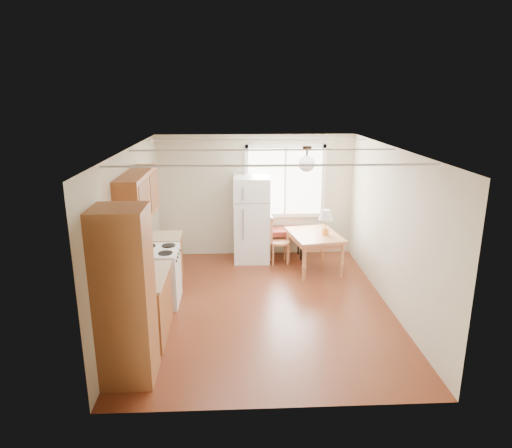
{
  "coord_description": "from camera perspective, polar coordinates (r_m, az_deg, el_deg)",
  "views": [
    {
      "loc": [
        -0.44,
        -6.68,
        3.28
      ],
      "look_at": [
        -0.08,
        0.74,
        1.15
      ],
      "focal_mm": 32.0,
      "sensor_mm": 36.0,
      "label": 1
    }
  ],
  "objects": [
    {
      "name": "pendant_light",
      "position": [
        7.24,
        6.36,
        7.63
      ],
      "size": [
        0.26,
        0.26,
        0.4
      ],
      "color": "#302315",
      "rests_on": "room_shell"
    },
    {
      "name": "bench",
      "position": [
        9.34,
        2.14,
        -1.0
      ],
      "size": [
        1.35,
        0.52,
        0.62
      ],
      "rotation": [
        0.0,
        0.0,
        0.02
      ],
      "color": "maroon",
      "rests_on": "ground"
    },
    {
      "name": "refrigerator",
      "position": [
        9.13,
        -0.55,
        0.62
      ],
      "size": [
        0.72,
        0.74,
        1.71
      ],
      "rotation": [
        0.0,
        0.0,
        -0.02
      ],
      "color": "white",
      "rests_on": "ground"
    },
    {
      "name": "dining_table",
      "position": [
        8.74,
        7.3,
        -1.85
      ],
      "size": [
        1.05,
        1.28,
        0.72
      ],
      "rotation": [
        0.0,
        0.0,
        0.17
      ],
      "color": "#B56F45",
      "rests_on": "ground"
    },
    {
      "name": "room_shell",
      "position": [
        6.99,
        0.94,
        -0.87
      ],
      "size": [
        4.6,
        5.6,
        2.62
      ],
      "color": "#4C1D0F",
      "rests_on": "ground"
    },
    {
      "name": "table_lamp",
      "position": [
        8.59,
        8.74,
        0.91
      ],
      "size": [
        0.28,
        0.28,
        0.48
      ],
      "rotation": [
        0.0,
        0.0,
        -0.2
      ],
      "color": "gold",
      "rests_on": "dining_table"
    },
    {
      "name": "window_unit",
      "position": [
        9.37,
        3.66,
        5.34
      ],
      "size": [
        1.64,
        0.05,
        1.51
      ],
      "color": "white",
      "rests_on": "room_shell"
    },
    {
      "name": "kettle",
      "position": [
        6.31,
        -15.03,
        -5.93
      ],
      "size": [
        0.11,
        0.11,
        0.2
      ],
      "color": "red",
      "rests_on": "kitchen_run"
    },
    {
      "name": "coffee_maker",
      "position": [
        6.39,
        -14.21,
        -5.0
      ],
      "size": [
        0.25,
        0.3,
        0.39
      ],
      "rotation": [
        0.0,
        0.0,
        -0.29
      ],
      "color": "black",
      "rests_on": "kitchen_run"
    },
    {
      "name": "kitchen_run",
      "position": [
        6.64,
        -13.74,
        -6.03
      ],
      "size": [
        0.65,
        3.4,
        2.2
      ],
      "color": "brown",
      "rests_on": "ground"
    },
    {
      "name": "chair",
      "position": [
        9.02,
        2.36,
        -1.57
      ],
      "size": [
        0.44,
        0.43,
        0.97
      ],
      "rotation": [
        0.0,
        0.0,
        0.1
      ],
      "color": "#B56F45",
      "rests_on": "ground"
    }
  ]
}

